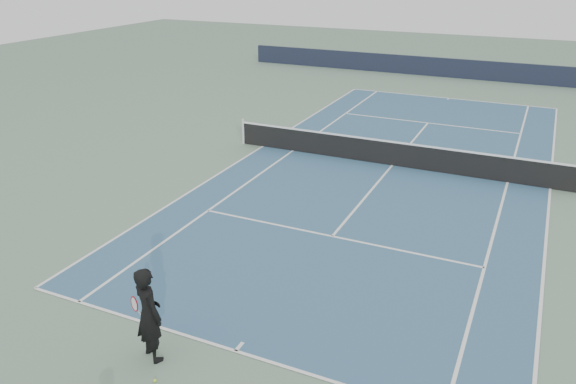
% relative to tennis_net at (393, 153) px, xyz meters
% --- Properties ---
extents(ground, '(80.00, 80.00, 0.00)m').
position_rel_tennis_net_xyz_m(ground, '(0.00, 0.00, -0.50)').
color(ground, slate).
extents(court_surface, '(10.97, 23.77, 0.01)m').
position_rel_tennis_net_xyz_m(court_surface, '(0.00, 0.00, -0.50)').
color(court_surface, '#325977').
rests_on(court_surface, ground).
extents(tennis_net, '(12.90, 0.10, 1.07)m').
position_rel_tennis_net_xyz_m(tennis_net, '(0.00, 0.00, 0.00)').
color(tennis_net, silver).
rests_on(tennis_net, ground).
extents(windscreen_far, '(30.00, 0.25, 1.20)m').
position_rel_tennis_net_xyz_m(windscreen_far, '(0.00, 17.88, 0.10)').
color(windscreen_far, black).
rests_on(windscreen_far, ground).
extents(tennis_player, '(0.91, 0.81, 2.00)m').
position_rel_tennis_net_xyz_m(tennis_player, '(-1.41, -12.69, 0.49)').
color(tennis_player, black).
rests_on(tennis_player, ground).
extents(tennis_ball, '(0.07, 0.07, 0.07)m').
position_rel_tennis_net_xyz_m(tennis_ball, '(-0.93, -13.27, -0.47)').
color(tennis_ball, '#BCE62F').
rests_on(tennis_ball, ground).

